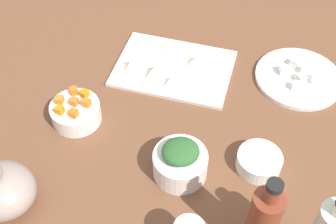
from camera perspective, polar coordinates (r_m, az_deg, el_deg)
tabletop at (r=110.19cm, az=-0.00°, el=-2.21°), size 190.00×190.00×3.00cm
cutting_board at (r=122.26cm, az=0.75°, el=5.70°), size 33.42×25.18×1.00cm
plate_tofu at (r=124.57cm, az=16.59°, el=4.27°), size 23.39×23.39×1.20cm
bowl_greens at (r=98.24cm, az=1.59°, el=-6.81°), size 12.22×12.22×6.38cm
bowl_carrots at (r=110.72cm, az=-11.87°, el=-0.09°), size 12.27×12.27×5.00cm
bowl_small_side at (r=102.25cm, az=11.74°, el=-6.32°), size 10.28×10.28×3.88cm
teapot at (r=98.63cm, az=-20.88°, el=-9.40°), size 16.27×13.64×13.76cm
bottle_1 at (r=84.74cm, az=12.06°, el=-14.04°), size 5.77×5.77×24.15cm
carrot_cube_0 at (r=106.10cm, az=-12.16°, el=-0.18°), size 1.92×1.92×1.80cm
carrot_cube_1 at (r=108.62cm, az=-12.09°, el=1.33°), size 1.95×1.95×1.80cm
carrot_cube_2 at (r=109.84cm, az=-13.92°, el=1.55°), size 2.08×2.08×1.80cm
carrot_cube_3 at (r=107.75cm, az=-10.53°, el=1.17°), size 1.93×1.93×1.80cm
carrot_cube_4 at (r=107.55cm, az=-13.90°, el=0.24°), size 1.94×1.94×1.80cm
carrot_cube_5 at (r=111.18cm, az=-12.14°, el=2.72°), size 2.54×2.54×1.80cm
carrot_cube_6 at (r=109.94cm, az=-10.80°, el=2.35°), size 2.14×2.14×1.80cm
chopped_greens_mound at (r=94.24cm, az=1.65°, el=-5.15°), size 10.85×10.64×3.38cm
tofu_cube_0 at (r=122.15cm, az=16.90°, el=4.23°), size 3.11×3.11×2.20cm
tofu_cube_1 at (r=119.59cm, az=16.37°, el=3.21°), size 2.34×2.34×2.20cm
tofu_cube_2 at (r=124.93cm, az=17.37°, el=5.29°), size 2.50×2.50×2.20cm
tofu_cube_3 at (r=123.11cm, az=18.51°, el=4.13°), size 3.00×3.00×2.20cm
tofu_cube_4 at (r=123.17cm, az=14.76°, el=5.29°), size 2.97×2.97×2.20cm
tofu_cube_5 at (r=126.26cm, az=16.16°, el=6.20°), size 2.83×2.83×2.20cm
dumpling_0 at (r=121.79cm, az=-4.78°, el=6.26°), size 5.24×5.20×2.02cm
dumpling_1 at (r=116.54cm, az=0.44°, el=4.08°), size 5.64×5.82×2.15cm
dumpling_2 at (r=122.30cm, az=3.59°, el=6.62°), size 6.87×6.93×2.17cm
dumpling_3 at (r=126.48cm, az=0.09°, el=8.73°), size 6.62×6.16×3.14cm
dumpling_4 at (r=118.82cm, az=-1.77°, el=5.38°), size 6.54×6.74×2.84cm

